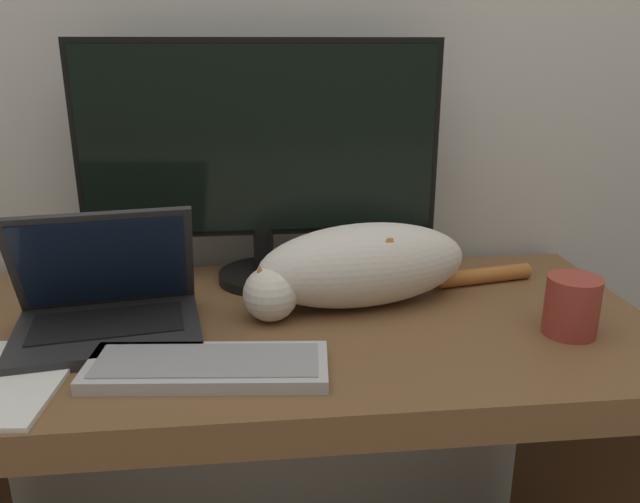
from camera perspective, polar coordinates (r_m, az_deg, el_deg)
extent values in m
cube|color=brown|center=(1.12, -4.43, -7.81)|extent=(1.35, 0.61, 0.06)
cube|color=brown|center=(1.48, 23.01, -19.21)|extent=(0.04, 0.56, 0.69)
cylinder|color=black|center=(1.29, -5.11, -2.23)|extent=(0.19, 0.19, 0.02)
cylinder|color=black|center=(1.27, -5.18, 0.13)|extent=(0.04, 0.04, 0.09)
cube|color=black|center=(1.22, -5.48, 10.11)|extent=(0.70, 0.02, 0.38)
cube|color=black|center=(1.21, -5.47, 10.04)|extent=(0.68, 0.01, 0.35)
cube|color=#232326|center=(1.10, -18.80, -7.00)|extent=(0.33, 0.26, 0.02)
cube|color=black|center=(1.10, -18.82, -6.17)|extent=(0.26, 0.16, 0.00)
cube|color=#232326|center=(1.11, -19.19, -0.80)|extent=(0.31, 0.16, 0.20)
cube|color=black|center=(1.11, -19.20, -1.00)|extent=(0.28, 0.14, 0.17)
cube|color=#BCBCC1|center=(0.95, -10.25, -10.36)|extent=(0.37, 0.16, 0.02)
cube|color=#939397|center=(0.94, -10.29, -9.76)|extent=(0.33, 0.13, 0.00)
ellipsoid|color=silver|center=(1.15, 3.99, -1.24)|extent=(0.42, 0.23, 0.15)
ellipsoid|color=#AD662D|center=(1.14, 4.97, 0.87)|extent=(0.20, 0.15, 0.06)
sphere|color=silver|center=(1.09, -4.32, -3.89)|extent=(0.10, 0.10, 0.10)
cone|color=#AD662D|center=(1.07, -5.51, -2.05)|extent=(0.03, 0.03, 0.03)
cone|color=#AD662D|center=(1.08, -3.25, -1.82)|extent=(0.03, 0.03, 0.03)
cylinder|color=#AD662D|center=(1.31, 14.72, -2.15)|extent=(0.21, 0.07, 0.03)
cylinder|color=#9E382D|center=(1.12, 22.03, -4.63)|extent=(0.09, 0.09, 0.10)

